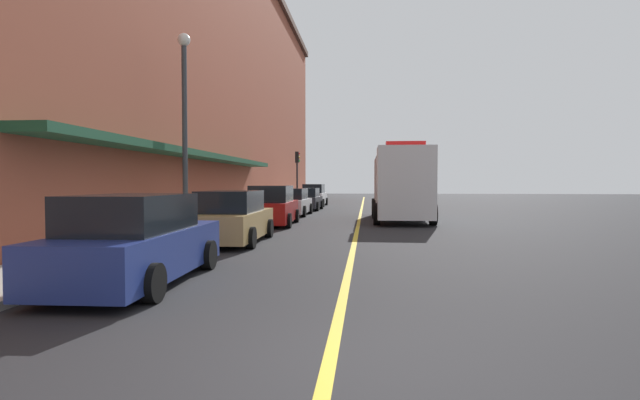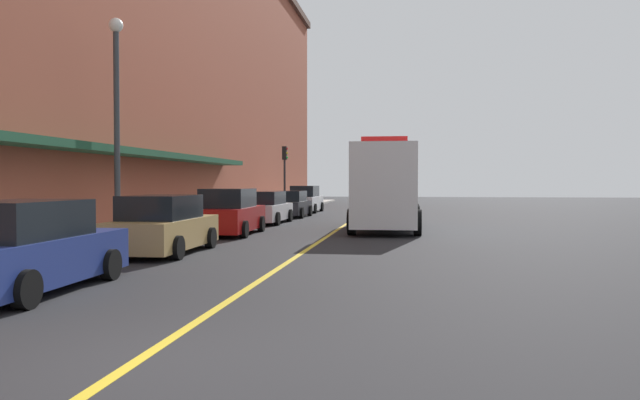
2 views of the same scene
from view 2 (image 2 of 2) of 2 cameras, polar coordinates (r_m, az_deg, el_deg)
The scene contains 16 objects.
ground_plane at distance 31.49m, azimuth 2.77°, elevation -2.04°, with size 112.00×112.00×0.00m, color #232326.
sidewalk_left at distance 32.68m, azimuth -8.12°, elevation -1.79°, with size 2.40×70.00×0.15m, color #ADA8A0.
lane_center_stripe at distance 31.49m, azimuth 2.77°, elevation -2.03°, with size 0.16×70.00×0.01m, color gold.
brick_building_left at distance 34.91m, azimuth -19.41°, elevation 13.38°, with size 11.96×64.00×18.34m.
parked_car_0 at distance 12.48m, azimuth -25.75°, elevation -4.15°, with size 2.15×4.83×1.69m.
parked_car_1 at distance 17.98m, azimuth -14.34°, elevation -2.36°, with size 2.12×4.74×1.66m.
parked_car_2 at distance 23.96m, azimuth -8.40°, elevation -1.21°, with size 2.17×4.88×1.78m.
parked_car_3 at distance 30.31m, azimuth -5.12°, elevation -0.77°, with size 2.08×4.74×1.58m.
parked_car_4 at distance 35.75m, azimuth -2.84°, elevation -0.43°, with size 2.17×4.33×1.54m.
parked_car_5 at distance 41.54m, azimuth -1.36°, elevation 0.01°, with size 1.98×4.88×1.80m.
box_truck at distance 26.56m, azimuth 6.26°, elevation 1.13°, with size 2.83×8.81×3.75m.
parking_meter_0 at distance 29.38m, azimuth -8.27°, elevation -0.25°, with size 0.14×0.18×1.33m.
parking_meter_1 at distance 28.13m, azimuth -9.03°, elevation -0.34°, with size 0.14×0.18×1.33m.
parking_meter_2 at distance 17.11m, azimuth -21.06°, elevation -1.68°, with size 0.14×0.18×1.33m.
street_lamp_left at distance 20.19m, azimuth -18.37°, elevation 8.33°, with size 0.44×0.44×6.94m.
traffic_light_near at distance 41.38m, azimuth -3.30°, elevation 3.21°, with size 0.38×0.36×4.30m.
Camera 2 is at (3.03, -6.28, 2.02)m, focal length 34.44 mm.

